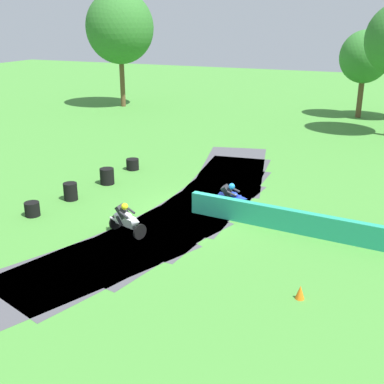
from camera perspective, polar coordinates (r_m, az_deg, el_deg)
ground_plane at (r=21.05m, az=0.27°, el=-2.31°), size 120.00×120.00×0.00m
track_asphalt at (r=21.30m, az=-1.07°, el=-2.02°), size 7.29×22.77×0.01m
safety_barrier at (r=19.06m, az=15.42°, el=-4.02°), size 11.35×1.35×0.90m
motorcycle_lead_white at (r=18.77m, az=-7.60°, el=-3.17°), size 1.69×1.15×1.43m
motorcycle_chase_blue at (r=20.80m, az=4.57°, el=-0.72°), size 1.69×0.80×1.43m
tire_stack_near at (r=21.58m, az=-18.09°, el=-1.90°), size 0.63×0.63×0.60m
tire_stack_mid_a at (r=22.95m, az=-13.95°, el=0.06°), size 0.63×0.63×0.80m
tire_stack_mid_b at (r=24.77m, az=-9.86°, el=1.82°), size 0.70×0.70×0.80m
tire_stack_far at (r=26.95m, az=-6.93°, el=3.22°), size 0.68×0.68×0.60m
traffic_cone at (r=15.13m, az=12.46°, el=-11.30°), size 0.28×0.28×0.44m
tree_far_left at (r=42.81m, az=19.45°, el=14.58°), size 3.96×3.96×6.95m
tree_behind_barrier at (r=46.18m, az=-8.39°, el=18.38°), size 6.00×6.00×10.12m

